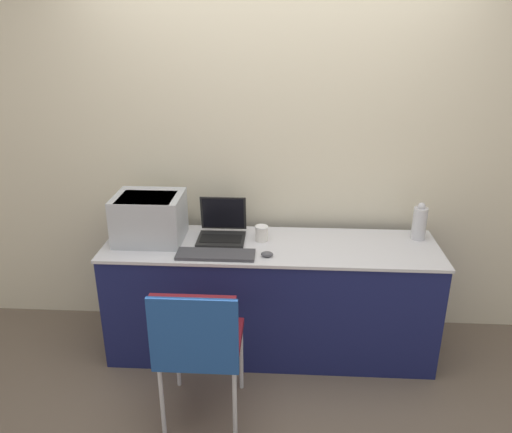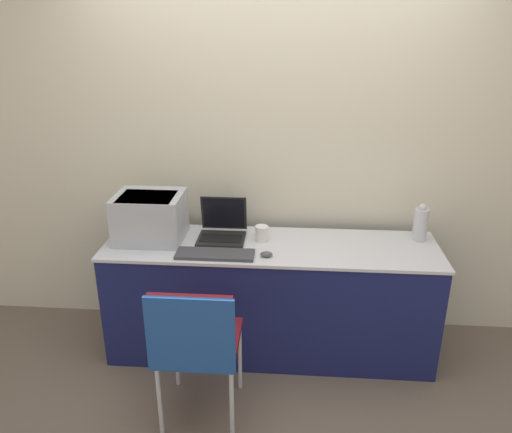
{
  "view_description": "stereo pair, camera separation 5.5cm",
  "coord_description": "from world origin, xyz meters",
  "px_view_note": "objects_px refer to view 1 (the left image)",
  "views": [
    {
      "loc": [
        0.07,
        -2.61,
        2.12
      ],
      "look_at": [
        -0.1,
        0.31,
        0.96
      ],
      "focal_mm": 35.0,
      "sensor_mm": 36.0,
      "label": 1
    },
    {
      "loc": [
        0.13,
        -2.6,
        2.12
      ],
      "look_at": [
        -0.1,
        0.31,
        0.96
      ],
      "focal_mm": 35.0,
      "sensor_mm": 36.0,
      "label": 2
    }
  ],
  "objects_px": {
    "coffee_cup": "(262,233)",
    "mouse": "(267,254)",
    "printer": "(149,216)",
    "external_keyboard": "(216,255)",
    "metal_pitcher": "(420,222)",
    "chair": "(198,340)",
    "laptop_left": "(222,230)"
  },
  "relations": [
    {
      "from": "printer",
      "to": "coffee_cup",
      "type": "distance_m",
      "value": 0.73
    },
    {
      "from": "coffee_cup",
      "to": "metal_pitcher",
      "type": "height_order",
      "value": "metal_pitcher"
    },
    {
      "from": "chair",
      "to": "external_keyboard",
      "type": "bearing_deg",
      "value": 87.49
    },
    {
      "from": "external_keyboard",
      "to": "coffee_cup",
      "type": "bearing_deg",
      "value": 42.56
    },
    {
      "from": "printer",
      "to": "coffee_cup",
      "type": "relative_size",
      "value": 4.25
    },
    {
      "from": "laptop_left",
      "to": "external_keyboard",
      "type": "xyz_separation_m",
      "value": [
        -0.01,
        -0.28,
        -0.05
      ]
    },
    {
      "from": "printer",
      "to": "mouse",
      "type": "relative_size",
      "value": 5.67
    },
    {
      "from": "printer",
      "to": "laptop_left",
      "type": "bearing_deg",
      "value": 7.71
    },
    {
      "from": "printer",
      "to": "coffee_cup",
      "type": "bearing_deg",
      "value": 2.19
    },
    {
      "from": "printer",
      "to": "laptop_left",
      "type": "relative_size",
      "value": 1.41
    },
    {
      "from": "laptop_left",
      "to": "printer",
      "type": "bearing_deg",
      "value": -172.29
    },
    {
      "from": "laptop_left",
      "to": "mouse",
      "type": "relative_size",
      "value": 4.03
    },
    {
      "from": "printer",
      "to": "coffee_cup",
      "type": "height_order",
      "value": "printer"
    },
    {
      "from": "printer",
      "to": "metal_pitcher",
      "type": "height_order",
      "value": "printer"
    },
    {
      "from": "coffee_cup",
      "to": "mouse",
      "type": "bearing_deg",
      "value": -79.15
    },
    {
      "from": "printer",
      "to": "laptop_left",
      "type": "distance_m",
      "value": 0.47
    },
    {
      "from": "external_keyboard",
      "to": "laptop_left",
      "type": "bearing_deg",
      "value": 88.83
    },
    {
      "from": "printer",
      "to": "metal_pitcher",
      "type": "bearing_deg",
      "value": 3.9
    },
    {
      "from": "coffee_cup",
      "to": "metal_pitcher",
      "type": "bearing_deg",
      "value": 5.1
    },
    {
      "from": "external_keyboard",
      "to": "mouse",
      "type": "distance_m",
      "value": 0.31
    },
    {
      "from": "laptop_left",
      "to": "metal_pitcher",
      "type": "bearing_deg",
      "value": 2.53
    },
    {
      "from": "printer",
      "to": "chair",
      "type": "distance_m",
      "value": 0.96
    },
    {
      "from": "printer",
      "to": "coffee_cup",
      "type": "xyz_separation_m",
      "value": [
        0.72,
        0.03,
        -0.11
      ]
    },
    {
      "from": "external_keyboard",
      "to": "mouse",
      "type": "bearing_deg",
      "value": 2.12
    },
    {
      "from": "printer",
      "to": "external_keyboard",
      "type": "height_order",
      "value": "printer"
    },
    {
      "from": "printer",
      "to": "mouse",
      "type": "distance_m",
      "value": 0.81
    },
    {
      "from": "coffee_cup",
      "to": "laptop_left",
      "type": "bearing_deg",
      "value": 172.47
    },
    {
      "from": "mouse",
      "to": "metal_pitcher",
      "type": "relative_size",
      "value": 0.3
    },
    {
      "from": "metal_pitcher",
      "to": "chair",
      "type": "xyz_separation_m",
      "value": [
        -1.31,
        -0.89,
        -0.33
      ]
    },
    {
      "from": "mouse",
      "to": "metal_pitcher",
      "type": "distance_m",
      "value": 1.03
    },
    {
      "from": "external_keyboard",
      "to": "metal_pitcher",
      "type": "relative_size",
      "value": 1.9
    },
    {
      "from": "printer",
      "to": "laptop_left",
      "type": "xyz_separation_m",
      "value": [
        0.46,
        0.06,
        -0.11
      ]
    }
  ]
}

